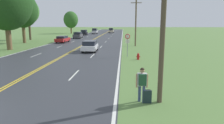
# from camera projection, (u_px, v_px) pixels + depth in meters

# --- Properties ---
(hitchhiker_person) EXTENTS (0.59, 0.42, 1.72)m
(hitchhiker_person) POSITION_uv_depth(u_px,v_px,m) (142.00, 81.00, 9.52)
(hitchhiker_person) COLOR #38476B
(hitchhiker_person) RESTS_ON ground
(suitcase) EXTENTS (0.42, 0.16, 0.68)m
(suitcase) POSITION_uv_depth(u_px,v_px,m) (147.00, 97.00, 9.59)
(suitcase) COLOR #19282D
(suitcase) RESTS_ON ground
(fire_hydrant) EXTENTS (0.41, 0.25, 0.69)m
(fire_hydrant) POSITION_uv_depth(u_px,v_px,m) (138.00, 56.00, 21.10)
(fire_hydrant) COLOR red
(fire_hydrant) RESTS_ON ground
(traffic_sign) EXTENTS (0.60, 0.10, 2.63)m
(traffic_sign) POSITION_uv_depth(u_px,v_px,m) (128.00, 39.00, 22.58)
(traffic_sign) COLOR gray
(traffic_sign) RESTS_ON ground
(utility_pole_midground) EXTENTS (1.80, 0.24, 7.67)m
(utility_pole_midground) POSITION_uv_depth(u_px,v_px,m) (136.00, 22.00, 33.02)
(utility_pole_midground) COLOR brown
(utility_pole_midground) RESTS_ON ground
(tree_left_verge) EXTENTS (7.39, 7.39, 11.26)m
(tree_left_verge) POSITION_uv_depth(u_px,v_px,m) (5.00, 0.00, 27.79)
(tree_left_verge) COLOR brown
(tree_left_verge) RESTS_ON ground
(tree_behind_sign) EXTENTS (5.83, 5.83, 9.63)m
(tree_behind_sign) POSITION_uv_depth(u_px,v_px,m) (22.00, 10.00, 37.95)
(tree_behind_sign) COLOR brown
(tree_behind_sign) RESTS_ON ground
(tree_mid_treeline) EXTENTS (4.79, 4.79, 9.24)m
(tree_mid_treeline) POSITION_uv_depth(u_px,v_px,m) (28.00, 11.00, 45.26)
(tree_mid_treeline) COLOR #473828
(tree_mid_treeline) RESTS_ON ground
(tree_right_cluster) EXTENTS (5.34, 5.34, 8.17)m
(tree_right_cluster) POSITION_uv_depth(u_px,v_px,m) (71.00, 20.00, 74.31)
(tree_right_cluster) COLOR brown
(tree_right_cluster) RESTS_ON ground
(car_white_hatchback_nearest) EXTENTS (1.92, 3.97, 1.48)m
(car_white_hatchback_nearest) POSITION_uv_depth(u_px,v_px,m) (90.00, 46.00, 27.04)
(car_white_hatchback_nearest) COLOR black
(car_white_hatchback_nearest) RESTS_ON ground
(car_red_sedan_approaching) EXTENTS (1.91, 4.65, 1.31)m
(car_red_sedan_approaching) POSITION_uv_depth(u_px,v_px,m) (63.00, 39.00, 39.81)
(car_red_sedan_approaching) COLOR black
(car_red_sedan_approaching) RESTS_ON ground
(car_dark_grey_suv_mid_near) EXTENTS (1.85, 3.98, 1.61)m
(car_dark_grey_suv_mid_near) POSITION_uv_depth(u_px,v_px,m) (78.00, 35.00, 50.87)
(car_dark_grey_suv_mid_near) COLOR black
(car_dark_grey_suv_mid_near) RESTS_ON ground
(car_black_van_mid_far) EXTENTS (1.98, 4.25, 1.71)m
(car_black_van_mid_far) POSITION_uv_depth(u_px,v_px,m) (84.00, 32.00, 64.87)
(car_black_van_mid_far) COLOR black
(car_black_van_mid_far) RESTS_ON ground
(car_silver_suv_receding) EXTENTS (1.86, 4.92, 1.99)m
(car_silver_suv_receding) POSITION_uv_depth(u_px,v_px,m) (95.00, 31.00, 73.29)
(car_silver_suv_receding) COLOR black
(car_silver_suv_receding) RESTS_ON ground
(car_champagne_suv_distant) EXTENTS (1.85, 4.32, 1.95)m
(car_champagne_suv_distant) POSITION_uv_depth(u_px,v_px,m) (111.00, 30.00, 79.89)
(car_champagne_suv_distant) COLOR black
(car_champagne_suv_distant) RESTS_ON ground
(car_dark_green_hatchback_horizon) EXTENTS (2.08, 3.71, 1.51)m
(car_dark_green_hatchback_horizon) POSITION_uv_depth(u_px,v_px,m) (95.00, 30.00, 86.02)
(car_dark_green_hatchback_horizon) COLOR black
(car_dark_green_hatchback_horizon) RESTS_ON ground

